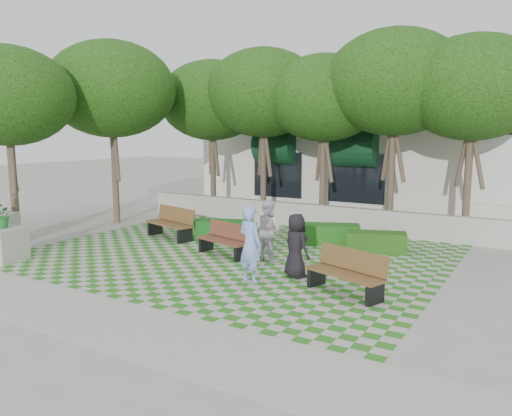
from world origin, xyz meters
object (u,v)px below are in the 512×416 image
Objects in this scene: bench_west at (171,223)px; bench_mid at (225,240)px; hedge_midright at (330,234)px; planter_front at (4,237)px; person_blue at (250,244)px; person_dark at (296,246)px; hedge_east at (376,242)px; hedge_midleft at (224,230)px; bench_east at (347,273)px; person_white at (268,230)px.

bench_mid is at bearing -3.97° from bench_west.
hedge_midright is 9.85m from planter_front.
person_blue is 1.23m from person_dark.
bench_west is 6.94m from hedge_east.
bench_mid is 1.02× the size of person_blue.
hedge_midleft is at bearing -169.11° from hedge_east.
hedge_midright is 4.01m from person_dark.
bench_mid is 1.01× the size of hedge_midright.
planter_front is at bearing -143.29° from hedge_east.
bench_east is 4.35m from hedge_east.
person_blue reaches higher than bench_mid.
person_dark is at bearing 155.70° from person_white.
hedge_midleft is (-5.01, -0.96, 0.02)m from hedge_east.
bench_west reaches higher than bench_east.
planter_front is (-8.77, -6.54, 0.38)m from hedge_east.
hedge_east is 3.83m from person_dark.
hedge_midright is 1.01× the size of person_blue.
bench_east is 9.71m from planter_front.
hedge_east is 0.94× the size of person_blue.
bench_east is 1.07× the size of person_blue.
bench_east is at bearing -4.52° from bench_mid.
person_blue reaches higher than hedge_east.
person_blue reaches higher than person_white.
bench_east is at bearing 13.41° from planter_front.
person_blue is at bearing 15.27° from planter_front.
hedge_midleft is at bearing 56.02° from planter_front.
bench_mid is 1.46m from person_white.
person_blue is (-2.38, -0.32, 0.46)m from bench_east.
hedge_midleft is at bearing 38.48° from bench_west.
bench_east is 1.16× the size of person_white.
bench_mid is 2.18m from hedge_midleft.
hedge_east is at bearing -78.58° from person_dark.
person_white reaches higher than bench_west.
person_blue is at bearing -27.65° from bench_mid.
person_blue reaches higher than hedge_midleft.
bench_east is 1.06× the size of hedge_midleft.
bench_west is at bearing 1.47° from person_white.
planter_front is 7.54m from person_white.
hedge_midright is 1.17× the size of person_dark.
person_white reaches higher than person_dark.
planter_front reaches higher than hedge_midright.
bench_mid reaches higher than hedge_midleft.
bench_west is 1.14× the size of person_blue.
bench_east is 1.05× the size of bench_mid.
bench_mid is 6.30m from planter_front.
planter_front is 7.33m from person_blue.
hedge_midleft is at bearing -32.92° from person_blue.
person_dark is at bearing -3.66° from bench_mid.
bench_west is 5.26m from planter_front.
person_blue reaches higher than planter_front.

